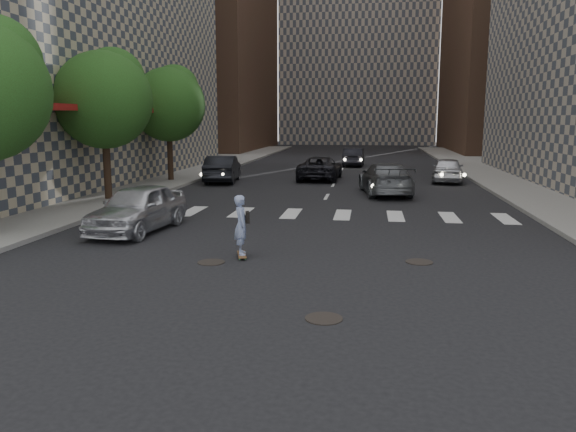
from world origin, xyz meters
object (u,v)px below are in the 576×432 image
skateboarder (241,225)px  traffic_car_d (448,170)px  tree_b (106,96)px  traffic_car_b (385,179)px  traffic_car_a (223,169)px  traffic_car_e (354,157)px  silver_sedan (138,208)px  traffic_car_c (320,168)px  tree_c (170,101)px

skateboarder → traffic_car_d: 20.91m
tree_b → traffic_car_b: (12.22, 4.18, -3.88)m
traffic_car_a → traffic_car_e: 14.51m
silver_sedan → traffic_car_d: size_ratio=1.06×
skateboarder → traffic_car_c: (0.38, 19.68, -0.17)m
silver_sedan → traffic_car_e: silver_sedan is taller
tree_c → skateboarder: 19.46m
traffic_car_c → traffic_car_e: same height
traffic_car_b → traffic_car_a: bearing=-31.7°
tree_c → traffic_car_c: (8.49, 2.40, -3.94)m
silver_sedan → skateboarder: bearing=-30.3°
traffic_car_a → traffic_car_d: 13.12m
silver_sedan → traffic_car_a: (-1.00, 14.60, 0.00)m
tree_b → skateboarder: tree_b is taller
silver_sedan → traffic_car_d: 20.33m
skateboarder → traffic_car_e: 30.21m
traffic_car_d → skateboarder: bearing=75.7°
silver_sedan → tree_b: bearing=127.4°
skateboarder → traffic_car_d: skateboarder is taller
skateboarder → tree_b: bearing=115.0°
tree_c → silver_sedan: (3.95, -14.30, -3.87)m
skateboarder → traffic_car_a: 18.32m
tree_c → traffic_car_e: (10.21, 12.86, -3.94)m
skateboarder → traffic_car_c: skateboarder is taller
tree_c → traffic_car_d: (15.95, 2.11, -3.92)m
traffic_car_c → traffic_car_d: traffic_car_d is taller
traffic_car_a → traffic_car_c: (5.53, 2.10, -0.07)m
tree_b → traffic_car_d: size_ratio=1.54×
tree_c → traffic_car_b: 13.38m
tree_b → traffic_car_a: 9.62m
silver_sedan → traffic_car_d: (12.00, 16.41, -0.04)m
tree_b → traffic_car_e: 23.56m
tree_c → traffic_car_c: 9.66m
tree_b → traffic_car_e: tree_b is taller
traffic_car_d → traffic_car_c: bearing=5.5°
skateboarder → traffic_car_b: 14.07m
traffic_car_b → traffic_car_c: bearing=-66.8°
skateboarder → traffic_car_d: (7.84, 19.38, -0.15)m
skateboarder → silver_sedan: 5.11m
tree_b → skateboarder: 12.89m
skateboarder → traffic_car_e: skateboarder is taller
traffic_car_e → traffic_car_a: bearing=61.9°
traffic_car_b → traffic_car_c: 7.25m
silver_sedan → traffic_car_e: size_ratio=1.06×
traffic_car_b → silver_sedan: bearing=44.0°
silver_sedan → traffic_car_b: size_ratio=0.86×
traffic_car_c → tree_c: bearing=17.8°
traffic_car_a → traffic_car_e: bearing=-127.0°
traffic_car_b → skateboarder: bearing=65.2°
skateboarder → traffic_car_d: bearing=51.8°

